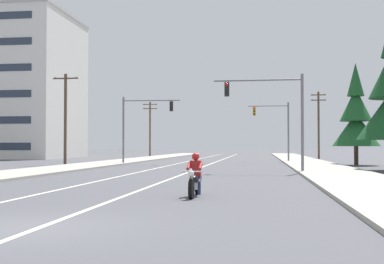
{
  "coord_description": "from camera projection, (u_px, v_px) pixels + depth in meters",
  "views": [
    {
      "loc": [
        4.79,
        -10.12,
        1.71
      ],
      "look_at": [
        1.05,
        18.02,
        2.46
      ],
      "focal_mm": 47.91,
      "sensor_mm": 36.0,
      "label": 1
    }
  ],
  "objects": [
    {
      "name": "ground_plane",
      "position": [
        28.0,
        228.0,
        10.61
      ],
      "size": [
        400.0,
        400.0,
        0.0
      ],
      "primitive_type": "plane",
      "color": "#47474C"
    },
    {
      "name": "lane_stripe_center",
      "position": [
        217.0,
        161.0,
        55.17
      ],
      "size": [
        0.16,
        100.0,
        0.01
      ],
      "primitive_type": "cube",
      "color": "beige",
      "rests_on": "ground"
    },
    {
      "name": "lane_stripe_left",
      "position": [
        189.0,
        161.0,
        55.59
      ],
      "size": [
        0.16,
        100.0,
        0.01
      ],
      "primitive_type": "cube",
      "color": "beige",
      "rests_on": "ground"
    },
    {
      "name": "sidewalk_kerb_right",
      "position": [
        307.0,
        163.0,
        49.03
      ],
      "size": [
        4.4,
        110.0,
        0.14
      ],
      "primitive_type": "cube",
      "color": "#9E998E",
      "rests_on": "ground"
    },
    {
      "name": "sidewalk_kerb_left",
      "position": [
        119.0,
        162.0,
        51.47
      ],
      "size": [
        4.4,
        110.0,
        0.14
      ],
      "primitive_type": "cube",
      "color": "#9E998E",
      "rests_on": "ground"
    },
    {
      "name": "motorcycle_with_rider",
      "position": [
        195.0,
        179.0,
        17.12
      ],
      "size": [
        0.7,
        2.19,
        1.46
      ],
      "color": "black",
      "rests_on": "ground"
    },
    {
      "name": "traffic_signal_near_right",
      "position": [
        276.0,
        107.0,
        32.18
      ],
      "size": [
        5.63,
        0.37,
        6.2
      ],
      "color": "slate",
      "rests_on": "ground"
    },
    {
      "name": "traffic_signal_near_left",
      "position": [
        140.0,
        119.0,
        47.03
      ],
      "size": [
        5.34,
        0.49,
        6.2
      ],
      "color": "slate",
      "rests_on": "ground"
    },
    {
      "name": "traffic_signal_mid_right",
      "position": [
        277.0,
        123.0,
        53.18
      ],
      "size": [
        4.22,
        0.37,
        6.2
      ],
      "color": "slate",
      "rests_on": "ground"
    },
    {
      "name": "utility_pole_left_near",
      "position": [
        65.0,
        117.0,
        46.14
      ],
      "size": [
        2.33,
        0.26,
        8.18
      ],
      "color": "#4C3828",
      "rests_on": "ground"
    },
    {
      "name": "utility_pole_right_far",
      "position": [
        319.0,
        123.0,
        63.96
      ],
      "size": [
        1.83,
        0.26,
        8.45
      ],
      "color": "#4C3828",
      "rests_on": "ground"
    },
    {
      "name": "utility_pole_left_far",
      "position": [
        150.0,
        127.0,
        77.71
      ],
      "size": [
        2.18,
        0.26,
        8.37
      ],
      "color": "brown",
      "rests_on": "ground"
    },
    {
      "name": "conifer_tree_right_verge_far",
      "position": [
        356.0,
        118.0,
        44.23
      ],
      "size": [
        4.04,
        4.04,
        8.89
      ],
      "color": "#423023",
      "rests_on": "ground"
    }
  ]
}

